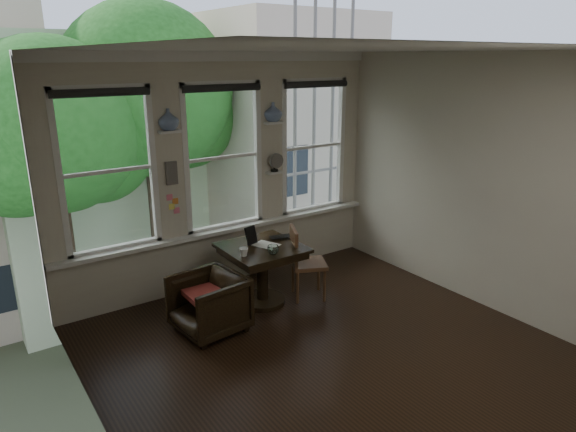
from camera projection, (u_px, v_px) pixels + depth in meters
ground at (330, 353)px, 5.32m from camera, size 4.50×4.50×0.00m
ceiling at (338, 49)px, 4.42m from camera, size 4.50×4.50×0.00m
wall_back at (222, 173)px, 6.64m from camera, size 4.50×0.00×4.50m
wall_front at (570, 305)px, 3.11m from camera, size 4.50×0.00×4.50m
wall_left at (89, 268)px, 3.65m from camera, size 0.00×4.50×4.50m
wall_right at (480, 183)px, 6.09m from camera, size 0.00×4.50×4.50m
window_left at (107, 171)px, 5.79m from camera, size 1.10×0.12×1.90m
window_center at (222, 157)px, 6.58m from camera, size 1.10×0.12×1.90m
window_right at (312, 146)px, 7.37m from camera, size 1.10×0.12×1.90m
shelf_left at (169, 131)px, 5.99m from camera, size 0.26×0.16×0.03m
shelf_right at (273, 123)px, 6.77m from camera, size 0.26×0.16×0.03m
intercom at (171, 173)px, 6.16m from camera, size 0.14×0.06×0.28m
sticky_notes at (173, 201)px, 6.27m from camera, size 0.16×0.01×0.24m
desk_fan at (274, 165)px, 6.93m from camera, size 0.20×0.20×0.24m
vase_left at (168, 119)px, 5.94m from camera, size 0.24×0.24×0.25m
vase_right at (273, 112)px, 6.73m from camera, size 0.24×0.24×0.25m
table at (262, 275)px, 6.29m from camera, size 0.90×0.90×0.75m
armchair_left at (209, 304)px, 5.65m from camera, size 0.80×0.78×0.66m
cushion_red at (208, 294)px, 5.61m from camera, size 0.45×0.45×0.06m
side_chair_right at (309, 263)px, 6.43m from camera, size 0.56×0.56×0.92m
laptop at (284, 238)px, 6.42m from camera, size 0.36×0.28×0.03m
mug at (244, 252)px, 5.87m from camera, size 0.11×0.11×0.10m
drinking_glass at (273, 250)px, 5.92m from camera, size 0.16×0.16×0.10m
tablet at (251, 235)px, 6.23m from camera, size 0.17×0.11×0.22m
papers at (266, 245)px, 6.22m from camera, size 0.32×0.36×0.00m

